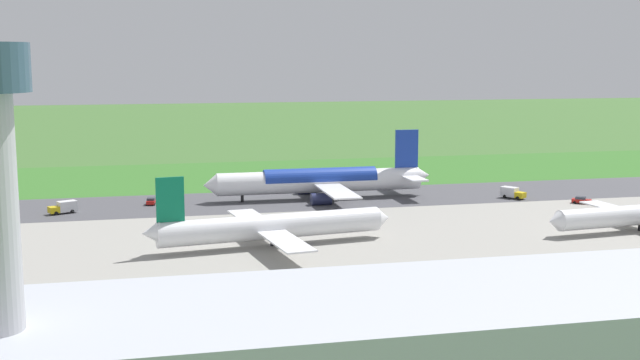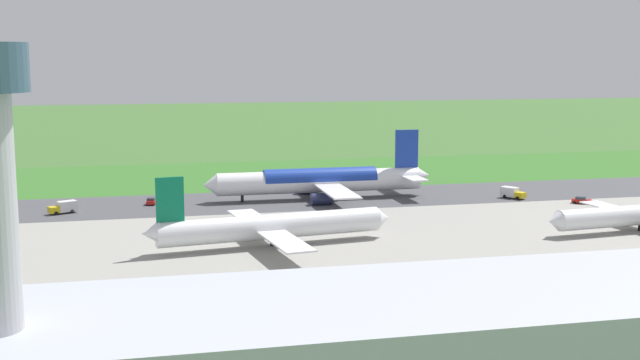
# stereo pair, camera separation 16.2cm
# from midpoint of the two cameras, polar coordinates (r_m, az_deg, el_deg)

# --- Properties ---
(ground_plane) EXTENTS (800.00, 800.00, 0.00)m
(ground_plane) POSITION_cam_midpoint_polar(r_m,az_deg,el_deg) (187.44, -0.21, -1.37)
(ground_plane) COLOR #3D662D
(runway_asphalt) EXTENTS (600.00, 28.09, 0.06)m
(runway_asphalt) POSITION_cam_midpoint_polar(r_m,az_deg,el_deg) (187.43, -0.21, -1.36)
(runway_asphalt) COLOR #47474C
(runway_asphalt) RESTS_ON ground
(apron_concrete) EXTENTS (440.00, 110.00, 0.05)m
(apron_concrete) POSITION_cam_midpoint_polar(r_m,az_deg,el_deg) (144.46, 3.74, -4.43)
(apron_concrete) COLOR gray
(apron_concrete) RESTS_ON ground
(grass_verge_foreground) EXTENTS (600.00, 80.00, 0.04)m
(grass_verge_foreground) POSITION_cam_midpoint_polar(r_m,az_deg,el_deg) (217.33, -1.99, 0.03)
(grass_verge_foreground) COLOR #346B27
(grass_verge_foreground) RESTS_ON ground
(airliner_main) EXTENTS (53.97, 44.02, 15.88)m
(airliner_main) POSITION_cam_midpoint_polar(r_m,az_deg,el_deg) (186.98, 0.14, -0.04)
(airliner_main) COLOR white
(airliner_main) RESTS_ON ground
(airliner_parked_mid) EXTENTS (45.19, 37.11, 13.20)m
(airliner_parked_mid) POSITION_cam_midpoint_polar(r_m,az_deg,el_deg) (140.72, -3.50, -3.29)
(airliner_parked_mid) COLOR white
(airliner_parked_mid) RESTS_ON ground
(terminal_building) EXTENTS (113.59, 21.00, 33.91)m
(terminal_building) POSITION_cam_midpoint_polar(r_m,az_deg,el_deg) (75.31, 10.07, -11.91)
(terminal_building) COLOR #B2B7C1
(terminal_building) RESTS_ON ground
(service_truck_baggage) EXTENTS (6.21, 4.48, 2.65)m
(service_truck_baggage) POSITION_cam_midpoint_polar(r_m,az_deg,el_deg) (178.35, -17.67, -1.85)
(service_truck_baggage) COLOR gold
(service_truck_baggage) RESTS_ON ground
(service_car_followme) EXTENTS (2.40, 4.42, 1.62)m
(service_car_followme) POSITION_cam_midpoint_polar(r_m,az_deg,el_deg) (184.36, -11.85, -1.46)
(service_car_followme) COLOR #B21914
(service_car_followme) RESTS_ON ground
(service_truck_fuel) EXTENTS (5.08, 6.08, 2.65)m
(service_truck_fuel) POSITION_cam_midpoint_polar(r_m,az_deg,el_deg) (193.35, 13.48, -0.88)
(service_truck_fuel) COLOR gold
(service_truck_fuel) RESTS_ON ground
(service_car_ops) EXTENTS (4.44, 3.95, 1.62)m
(service_car_ops) POSITION_cam_midpoint_polar(r_m,az_deg,el_deg) (190.82, 18.06, -1.36)
(service_car_ops) COLOR #B21914
(service_car_ops) RESTS_ON ground
(no_stopping_sign) EXTENTS (0.60, 0.10, 2.25)m
(no_stopping_sign) POSITION_cam_midpoint_polar(r_m,az_deg,el_deg) (218.87, -1.11, 0.45)
(no_stopping_sign) COLOR slate
(no_stopping_sign) RESTS_ON ground
(traffic_cone_orange) EXTENTS (0.40, 0.40, 0.55)m
(traffic_cone_orange) POSITION_cam_midpoint_polar(r_m,az_deg,el_deg) (214.22, -2.07, -0.03)
(traffic_cone_orange) COLOR orange
(traffic_cone_orange) RESTS_ON ground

